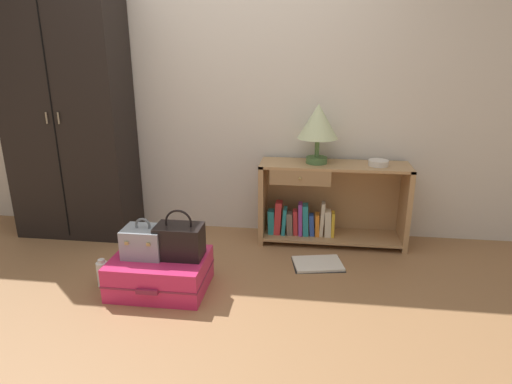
{
  "coord_description": "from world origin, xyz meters",
  "views": [
    {
      "loc": [
        0.73,
        -2.21,
        1.54
      ],
      "look_at": [
        0.33,
        0.83,
        0.55
      ],
      "focal_mm": 30.73,
      "sensor_mm": 36.0,
      "label": 1
    }
  ],
  "objects": [
    {
      "name": "ground_plane",
      "position": [
        0.0,
        0.0,
        0.0
      ],
      "size": [
        9.0,
        9.0,
        0.0
      ],
      "primitive_type": "plane",
      "color": "#9E7047"
    },
    {
      "name": "back_wall",
      "position": [
        0.0,
        1.5,
        1.3
      ],
      "size": [
        6.4,
        0.1,
        2.6
      ],
      "primitive_type": "cube",
      "color": "silver",
      "rests_on": "ground_plane"
    },
    {
      "name": "wardrobe",
      "position": [
        -1.28,
        1.2,
        1.04
      ],
      "size": [
        0.98,
        0.47,
        2.09
      ],
      "color": "black",
      "rests_on": "ground_plane"
    },
    {
      "name": "bookshelf",
      "position": [
        0.86,
        1.26,
        0.33
      ],
      "size": [
        1.2,
        0.36,
        0.68
      ],
      "color": "tan",
      "rests_on": "ground_plane"
    },
    {
      "name": "table_lamp",
      "position": [
        0.77,
        1.25,
        1.0
      ],
      "size": [
        0.32,
        0.32,
        0.47
      ],
      "color": "#4C7542",
      "rests_on": "bookshelf"
    },
    {
      "name": "bowl",
      "position": [
        1.25,
        1.23,
        0.7
      ],
      "size": [
        0.16,
        0.16,
        0.04
      ],
      "primitive_type": "cylinder",
      "color": "silver",
      "rests_on": "bookshelf"
    },
    {
      "name": "suitcase_large",
      "position": [
        -0.25,
        0.32,
        0.12
      ],
      "size": [
        0.63,
        0.5,
        0.24
      ],
      "color": "#DB2860",
      "rests_on": "ground_plane"
    },
    {
      "name": "train_case",
      "position": [
        -0.35,
        0.33,
        0.34
      ],
      "size": [
        0.26,
        0.22,
        0.27
      ],
      "color": "#8E99A3",
      "rests_on": "suitcase_large"
    },
    {
      "name": "handbag",
      "position": [
        -0.11,
        0.35,
        0.35
      ],
      "size": [
        0.31,
        0.2,
        0.33
      ],
      "color": "black",
      "rests_on": "suitcase_large"
    },
    {
      "name": "bottle",
      "position": [
        -0.66,
        0.31,
        0.09
      ],
      "size": [
        0.08,
        0.08,
        0.2
      ],
      "color": "white",
      "rests_on": "ground_plane"
    },
    {
      "name": "open_book_on_floor",
      "position": [
        0.81,
        0.8,
        0.01
      ],
      "size": [
        0.41,
        0.33,
        0.02
      ],
      "color": "white",
      "rests_on": "ground_plane"
    }
  ]
}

